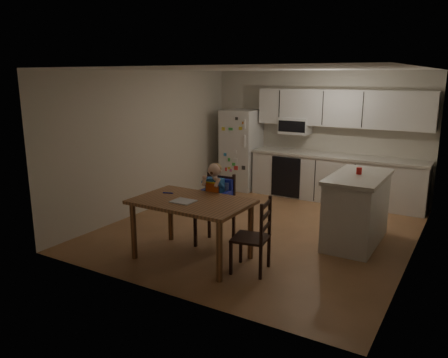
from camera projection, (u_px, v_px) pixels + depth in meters
name	position (u px, v px, depth m)	size (l,w,h in m)	color
room	(275.00, 148.00, 7.15)	(4.52, 5.01, 2.51)	olive
refrigerator	(241.00, 150.00, 9.41)	(0.72, 0.70, 1.70)	silver
kitchen_run	(336.00, 156.00, 8.45)	(3.37, 0.62, 2.15)	silver
kitchen_island	(357.00, 209.00, 6.34)	(0.72, 1.38, 1.02)	silver
red_cup	(359.00, 171.00, 6.27)	(0.08, 0.08, 0.10)	red
dining_table	(192.00, 208.00, 5.74)	(1.51, 0.97, 0.81)	brown
napkin	(183.00, 201.00, 5.65)	(0.29, 0.25, 0.01)	silver
toddler_spoon	(167.00, 193.00, 6.05)	(0.02, 0.02, 0.12)	#2630C4
chair_booster	(216.00, 195.00, 6.26)	(0.48, 0.48, 1.21)	black
chair_side	(258.00, 231.00, 5.37)	(0.49, 0.49, 0.95)	black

